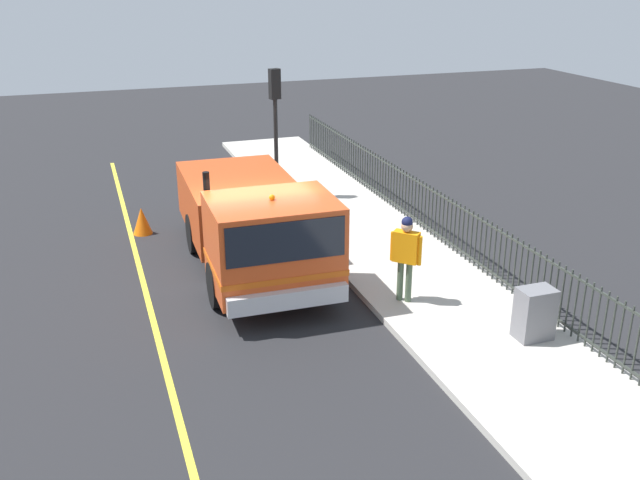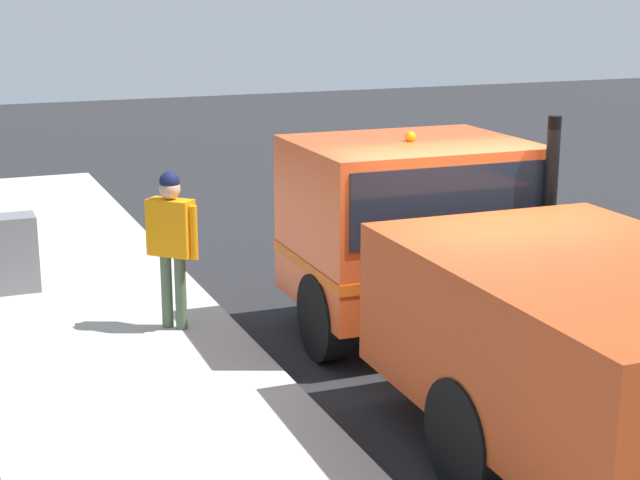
% 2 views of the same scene
% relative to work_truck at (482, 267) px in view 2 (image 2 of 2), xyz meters
% --- Properties ---
extents(ground_plane, '(55.37, 55.37, 0.00)m').
position_rel_work_truck_xyz_m(ground_plane, '(-0.18, -0.24, -1.28)').
color(ground_plane, '#232326').
rests_on(ground_plane, ground).
extents(sidewalk_slab, '(3.12, 25.17, 0.14)m').
position_rel_work_truck_xyz_m(sidewalk_slab, '(3.31, -0.24, -1.21)').
color(sidewalk_slab, '#B7B2A8').
rests_on(sidewalk_slab, ground).
extents(work_truck, '(2.64, 6.55, 2.64)m').
position_rel_work_truck_xyz_m(work_truck, '(0.00, 0.00, 0.00)').
color(work_truck, '#D84C1E').
rests_on(work_truck, ground).
extents(worker_standing, '(0.52, 0.53, 1.82)m').
position_rel_work_truck_xyz_m(worker_standing, '(2.45, -2.57, -0.02)').
color(worker_standing, orange).
rests_on(worker_standing, sidewalk_slab).
extents(utility_cabinet, '(0.66, 0.47, 0.98)m').
position_rel_work_truck_xyz_m(utility_cabinet, '(4.03, -4.76, -0.64)').
color(utility_cabinet, slate).
rests_on(utility_cabinet, sidewalk_slab).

